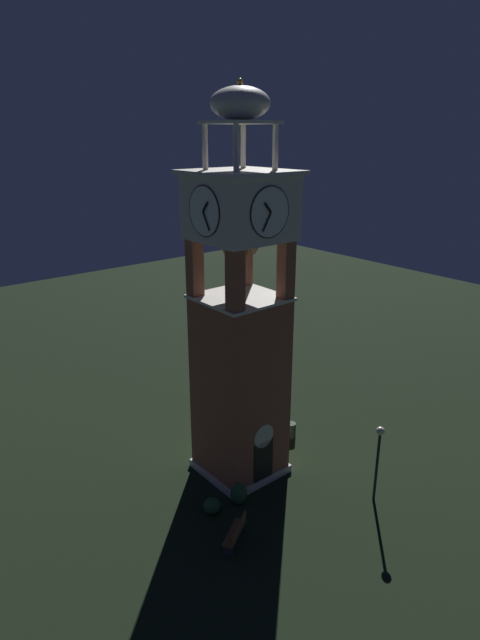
{
  "coord_description": "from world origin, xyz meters",
  "views": [
    {
      "loc": [
        -13.51,
        -16.42,
        15.04
      ],
      "look_at": [
        0.0,
        0.0,
        7.5
      ],
      "focal_mm": 29.62,
      "sensor_mm": 36.0,
      "label": 1
    }
  ],
  "objects_px": {
    "clock_tower": "(240,333)",
    "park_bench": "(236,533)",
    "lamp_post": "(379,450)",
    "trash_bin": "(291,430)"
  },
  "relations": [
    {
      "from": "park_bench",
      "to": "lamp_post",
      "type": "relative_size",
      "value": 0.44
    },
    {
      "from": "park_bench",
      "to": "lamp_post",
      "type": "xyz_separation_m",
      "value": [
        6.25,
        -1.82,
        2.04
      ]
    },
    {
      "from": "clock_tower",
      "to": "park_bench",
      "type": "height_order",
      "value": "clock_tower"
    },
    {
      "from": "clock_tower",
      "to": "lamp_post",
      "type": "height_order",
      "value": "clock_tower"
    },
    {
      "from": "park_bench",
      "to": "trash_bin",
      "type": "height_order",
      "value": "park_bench"
    },
    {
      "from": "clock_tower",
      "to": "lamp_post",
      "type": "relative_size",
      "value": 4.7
    },
    {
      "from": "clock_tower",
      "to": "park_bench",
      "type": "xyz_separation_m",
      "value": [
        -3.19,
        -3.62,
        -6.44
      ]
    },
    {
      "from": "park_bench",
      "to": "lamp_post",
      "type": "bearing_deg",
      "value": -16.21
    },
    {
      "from": "clock_tower",
      "to": "lamp_post",
      "type": "xyz_separation_m",
      "value": [
        3.05,
        -5.44,
        -4.4
      ]
    },
    {
      "from": "clock_tower",
      "to": "park_bench",
      "type": "bearing_deg",
      "value": -131.41
    }
  ]
}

